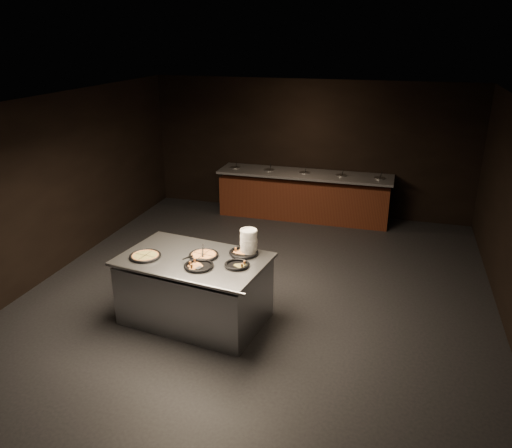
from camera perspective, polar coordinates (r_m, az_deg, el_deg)
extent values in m
cube|color=black|center=(7.82, 0.31, -8.01)|extent=(7.00, 8.00, 0.01)
cube|color=black|center=(6.89, 0.36, 13.64)|extent=(7.00, 8.00, 0.01)
cube|color=black|center=(11.00, 6.08, 8.64)|extent=(7.00, 0.01, 2.90)
cube|color=black|center=(3.95, -16.37, -16.46)|extent=(7.00, 0.01, 2.90)
cube|color=black|center=(8.80, -22.26, 4.02)|extent=(0.01, 8.00, 2.90)
cube|color=#502412|center=(10.86, 5.46, 2.90)|extent=(3.60, 0.75, 0.85)
cube|color=#57575B|center=(10.70, 5.56, 5.69)|extent=(3.70, 0.83, 0.05)
cube|color=#38170C|center=(10.98, 5.39, 0.98)|extent=(3.60, 0.69, 0.08)
cylinder|color=#B5B8BD|center=(11.07, -2.38, 6.32)|extent=(0.22, 0.22, 0.08)
cylinder|color=#496B2B|center=(11.07, -2.39, 6.45)|extent=(0.19, 0.19, 0.02)
cylinder|color=black|center=(11.02, -2.28, 6.84)|extent=(0.04, 0.10, 0.19)
cylinder|color=#B5B8BD|center=(10.86, 1.52, 6.04)|extent=(0.22, 0.22, 0.08)
cylinder|color=#496B2B|center=(10.85, 1.52, 6.17)|extent=(0.19, 0.19, 0.02)
cylinder|color=black|center=(10.81, 1.66, 6.56)|extent=(0.04, 0.10, 0.19)
cylinder|color=#B5B8BD|center=(10.70, 5.56, 5.71)|extent=(0.22, 0.22, 0.08)
cylinder|color=#496B2B|center=(10.69, 5.57, 5.84)|extent=(0.19, 0.19, 0.02)
cylinder|color=black|center=(10.65, 5.72, 6.24)|extent=(0.04, 0.10, 0.19)
cylinder|color=#B5B8BD|center=(10.59, 9.70, 5.35)|extent=(0.22, 0.22, 0.08)
cylinder|color=#496B2B|center=(10.59, 9.71, 5.48)|extent=(0.19, 0.19, 0.02)
cylinder|color=black|center=(10.54, 9.88, 5.89)|extent=(0.04, 0.10, 0.19)
cylinder|color=#B5B8BD|center=(10.54, 13.89, 4.96)|extent=(0.22, 0.22, 0.08)
cylinder|color=#496B2B|center=(10.54, 13.90, 5.09)|extent=(0.19, 0.19, 0.02)
cylinder|color=black|center=(10.49, 14.10, 5.49)|extent=(0.04, 0.10, 0.19)
cube|color=#B5B8BD|center=(7.05, -6.99, -7.69)|extent=(2.03, 1.40, 0.85)
cube|color=#B5B8BD|center=(6.82, -7.17, -4.01)|extent=(2.12, 1.50, 0.04)
cylinder|color=#B5B8BD|center=(6.32, -9.35, -6.27)|extent=(1.96, 0.32, 0.04)
cylinder|color=white|center=(6.86, -0.84, -1.98)|extent=(0.24, 0.24, 0.33)
cylinder|color=black|center=(6.94, -12.53, -3.69)|extent=(0.41, 0.41, 0.01)
torus|color=black|center=(6.93, -12.54, -3.57)|extent=(0.43, 0.43, 0.04)
torus|color=#985227|center=(6.93, -12.55, -3.55)|extent=(0.37, 0.37, 0.03)
cylinder|color=tan|center=(6.93, -12.54, -3.57)|extent=(0.33, 0.33, 0.02)
cube|color=black|center=(6.93, -12.55, -3.50)|extent=(0.05, 0.32, 0.00)
cube|color=black|center=(6.93, -12.55, -3.50)|extent=(0.32, 0.05, 0.00)
cylinder|color=black|center=(6.84, -5.99, -3.65)|extent=(0.38, 0.38, 0.01)
torus|color=black|center=(6.83, -5.99, -3.53)|extent=(0.41, 0.41, 0.04)
torus|color=#985227|center=(6.83, -5.99, -3.52)|extent=(0.35, 0.35, 0.03)
cylinder|color=#E0A151|center=(6.83, -5.99, -3.53)|extent=(0.30, 0.30, 0.02)
cube|color=black|center=(6.83, -6.00, -3.46)|extent=(0.05, 0.30, 0.00)
cube|color=black|center=(6.83, -6.00, -3.46)|extent=(0.30, 0.05, 0.00)
cylinder|color=black|center=(6.88, -1.41, -3.39)|extent=(0.38, 0.38, 0.01)
torus|color=black|center=(6.87, -1.41, -3.26)|extent=(0.41, 0.41, 0.04)
cylinder|color=black|center=(6.54, -6.54, -4.86)|extent=(0.37, 0.37, 0.01)
torus|color=black|center=(6.54, -6.55, -4.74)|extent=(0.39, 0.39, 0.04)
cylinder|color=black|center=(6.53, -2.17, -4.77)|extent=(0.31, 0.31, 0.01)
torus|color=black|center=(6.53, -2.17, -4.65)|extent=(0.33, 0.33, 0.04)
cube|color=#B5B8BD|center=(6.97, -6.19, -3.03)|extent=(0.12, 0.13, 0.00)
cylinder|color=black|center=(6.81, -6.10, -2.99)|extent=(0.08, 0.18, 0.12)
cylinder|color=#B5B8BD|center=(6.89, -6.14, -3.10)|extent=(0.04, 0.09, 0.08)
cube|color=#B5B8BD|center=(6.50, -6.76, -4.90)|extent=(0.14, 0.13, 0.00)
cylinder|color=black|center=(6.58, -7.82, -3.84)|extent=(0.20, 0.12, 0.14)
cylinder|color=#B5B8BD|center=(6.54, -7.29, -4.45)|extent=(0.10, 0.06, 0.09)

